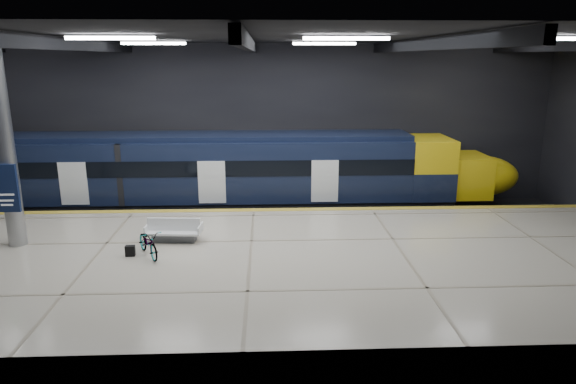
{
  "coord_description": "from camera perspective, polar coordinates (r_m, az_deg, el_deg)",
  "views": [
    {
      "loc": [
        0.57,
        -17.98,
        7.33
      ],
      "look_at": [
        1.39,
        1.5,
        2.2
      ],
      "focal_mm": 32.0,
      "sensor_mm": 36.0,
      "label": 1
    }
  ],
  "objects": [
    {
      "name": "rails",
      "position": [
        24.58,
        -3.64,
        -2.44
      ],
      "size": [
        30.0,
        1.52,
        0.16
      ],
      "color": "gray",
      "rests_on": "ground"
    },
    {
      "name": "room_shell",
      "position": [
        18.06,
        -4.28,
        9.59
      ],
      "size": [
        30.1,
        16.1,
        8.05
      ],
      "color": "black",
      "rests_on": "ground"
    },
    {
      "name": "bench",
      "position": [
        18.37,
        -12.52,
        -4.47
      ],
      "size": [
        1.96,
        0.93,
        0.84
      ],
      "rotation": [
        0.0,
        0.0,
        -0.08
      ],
      "color": "#595B60",
      "rests_on": "platform"
    },
    {
      "name": "safety_strip",
      "position": [
        21.65,
        -3.82,
        -2.0
      ],
      "size": [
        30.0,
        0.4,
        0.01
      ],
      "primitive_type": "cube",
      "color": "gold",
      "rests_on": "platform"
    },
    {
      "name": "pannier_bag",
      "position": [
        17.44,
        -17.13,
        -6.26
      ],
      "size": [
        0.31,
        0.19,
        0.35
      ],
      "primitive_type": "cube",
      "rotation": [
        0.0,
        0.0,
        0.03
      ],
      "color": "black",
      "rests_on": "platform"
    },
    {
      "name": "ground",
      "position": [
        19.42,
        -3.95,
        -7.47
      ],
      "size": [
        30.0,
        30.0,
        0.0
      ],
      "primitive_type": "plane",
      "color": "black",
      "rests_on": "ground"
    },
    {
      "name": "info_column",
      "position": [
        19.21,
        -28.96,
        4.31
      ],
      "size": [
        0.9,
        0.78,
        6.9
      ],
      "color": "#9EA0A5",
      "rests_on": "platform"
    },
    {
      "name": "platform",
      "position": [
        16.91,
        -4.19,
        -8.94
      ],
      "size": [
        30.0,
        11.0,
        1.1
      ],
      "primitive_type": "cube",
      "color": "beige",
      "rests_on": "ground"
    },
    {
      "name": "bicycle",
      "position": [
        17.2,
        -15.26,
        -5.44
      ],
      "size": [
        1.37,
        1.78,
        0.9
      ],
      "primitive_type": "imported",
      "rotation": [
        0.0,
        0.0,
        0.52
      ],
      "color": "#99999E",
      "rests_on": "platform"
    },
    {
      "name": "train",
      "position": [
        24.33,
        -10.95,
        1.96
      ],
      "size": [
        29.4,
        2.84,
        3.79
      ],
      "color": "black",
      "rests_on": "ground"
    }
  ]
}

